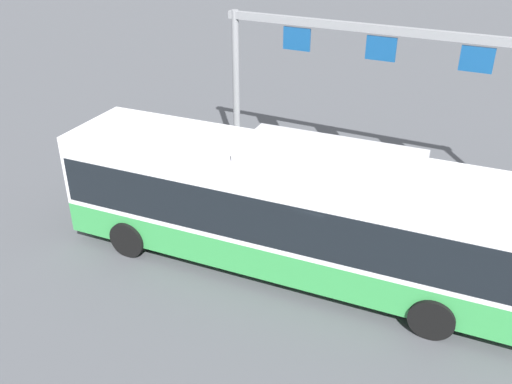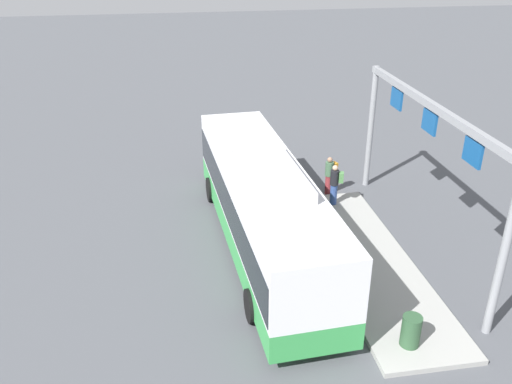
# 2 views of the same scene
# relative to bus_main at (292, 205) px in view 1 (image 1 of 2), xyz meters

# --- Properties ---
(ground_plane) EXTENTS (120.00, 120.00, 0.00)m
(ground_plane) POSITION_rel_bus_main_xyz_m (0.01, 0.00, -1.81)
(ground_plane) COLOR #4C4F54
(platform_curb) EXTENTS (10.00, 2.80, 0.16)m
(platform_curb) POSITION_rel_bus_main_xyz_m (-1.54, -3.32, -1.73)
(platform_curb) COLOR #9E9E99
(platform_curb) RESTS_ON ground
(bus_main) EXTENTS (11.95, 3.22, 3.46)m
(bus_main) POSITION_rel_bus_main_xyz_m (0.00, 0.00, 0.00)
(bus_main) COLOR green
(bus_main) RESTS_ON ground
(person_boarding) EXTENTS (0.48, 0.60, 1.67)m
(person_boarding) POSITION_rel_bus_main_xyz_m (3.84, -3.51, -0.92)
(person_boarding) COLOR maroon
(person_boarding) RESTS_ON ground
(person_waiting_near) EXTENTS (0.46, 0.59, 1.67)m
(person_waiting_near) POSITION_rel_bus_main_xyz_m (2.61, -3.36, -0.76)
(person_waiting_near) COLOR #334C8C
(person_waiting_near) RESTS_ON platform_curb
(platform_sign_gantry) EXTENTS (10.18, 0.24, 5.20)m
(platform_sign_gantry) POSITION_rel_bus_main_xyz_m (-0.43, -5.37, 1.98)
(platform_sign_gantry) COLOR gray
(platform_sign_gantry) RESTS_ON ground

